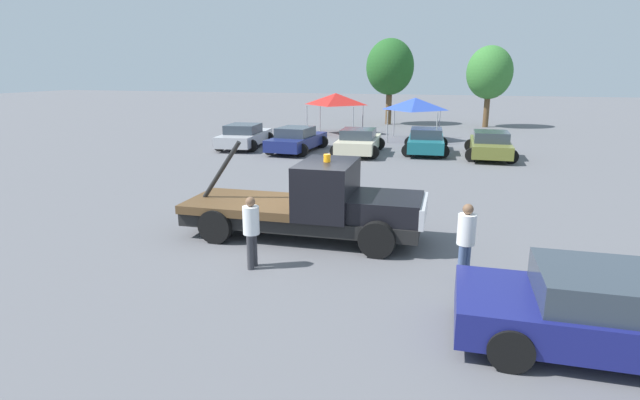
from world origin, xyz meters
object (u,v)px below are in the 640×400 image
Objects in this scene: tow_truck at (316,205)px; parked_car_navy at (297,140)px; parked_car_cream at (359,142)px; tree_center at (490,73)px; parked_car_silver at (244,136)px; person_near_truck at (466,237)px; foreground_car at (619,315)px; canopy_tent_red at (336,99)px; canopy_tent_blue at (415,104)px; person_at_hood at (251,227)px; parked_car_olive at (490,145)px; parked_car_teal at (426,141)px; tree_left at (390,67)px.

parked_car_navy is at bearing 109.04° from tow_truck.
parked_car_cream is 17.01m from tree_center.
parked_car_navy is (3.34, -0.58, -0.00)m from parked_car_silver.
parked_car_cream is (-5.51, 15.46, -0.32)m from person_near_truck.
foreground_car is 3.01× the size of person_near_truck.
canopy_tent_red reaches higher than parked_car_navy.
parked_car_silver is 10.73m from canopy_tent_blue.
person_near_truck is 16.42m from parked_car_cream.
foreground_car is at bearing -34.85° from tow_truck.
parked_car_olive is at bearing -108.04° from person_at_hood.
parked_car_navy is 6.92m from parked_car_teal.
tree_center reaches higher than tow_truck.
parked_car_olive is at bearing -62.97° from tree_left.
tow_truck is 1.96× the size of canopy_tent_red.
tree_left reaches higher than parked_car_olive.
parked_car_navy is 1.06× the size of parked_car_teal.
foreground_car is at bearing -144.32° from parked_car_navy.
parked_car_cream is at bearing 95.62° from parked_car_olive.
tow_truck reaches higher than parked_car_olive.
parked_car_silver is 0.83× the size of tree_center.
parked_car_navy and parked_car_cream have the same top height.
parked_car_cream is 1.41× the size of canopy_tent_red.
person_at_hood is at bearing -160.94° from parked_car_silver.
canopy_tent_red is at bearing 161.56° from canopy_tent_blue.
foreground_car is 19.32m from parked_car_cream.
canopy_tent_red is (-11.12, 25.56, 1.73)m from foreground_car.
foreground_car is 1.56× the size of canopy_tent_red.
person_near_truck is (3.78, -1.78, 0.07)m from tow_truck.
parked_car_olive is at bearing -35.77° from canopy_tent_red.
person_near_truck is 25.00m from canopy_tent_red.
person_at_hood is at bearing -86.92° from tree_left.
person_at_hood is 16.46m from parked_car_navy.
person_near_truck is 17.71m from parked_car_navy.
parked_car_cream is at bearing -86.00° from person_at_hood.
tow_truck is 1.26× the size of foreground_car.
foreground_car and parked_car_teal have the same top height.
parked_car_silver is (-8.47, 14.10, -0.25)m from tow_truck.
canopy_tent_red is (-9.90, 7.13, 1.73)m from parked_car_olive.
person_at_hood is at bearing -161.68° from parked_car_navy.
tree_left is (-6.24, 30.62, 3.54)m from person_near_truck.
foreground_car is at bearing -177.20° from parked_car_olive.
parked_car_olive is at bearing -90.80° from tree_center.
person_near_truck is 0.25× the size of tree_left.
parked_car_navy and parked_car_teal have the same top height.
person_near_truck is at bearing -164.06° from parked_car_cream.
parked_car_teal is 0.68× the size of tree_left.
canopy_tent_red is 12.58m from tree_center.
foreground_car is 1.11× the size of parked_car_teal.
canopy_tent_blue is at bearing -116.45° from tree_center.
parked_car_navy is 8.23m from canopy_tent_red.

